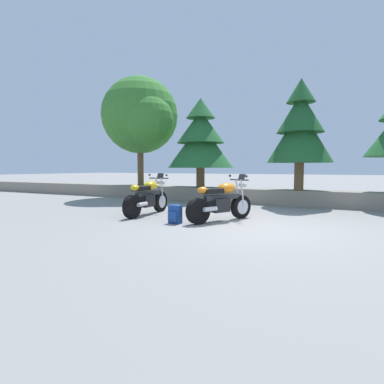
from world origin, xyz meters
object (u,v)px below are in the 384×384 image
object	(u,v)px
motorcycle_orange_centre	(221,202)
leafy_tree_far_left	(142,117)
pine_tree_mid_right	(300,128)
rider_backpack	(175,213)
motorcycle_yellow_near_left	(148,198)
pine_tree_mid_left	(201,139)

from	to	relation	value
motorcycle_orange_centre	leafy_tree_far_left	world-z (taller)	leafy_tree_far_left
pine_tree_mid_right	rider_backpack	bearing A→B (deg)	-114.70
motorcycle_yellow_near_left	pine_tree_mid_right	distance (m)	5.85
motorcycle_yellow_near_left	pine_tree_mid_left	world-z (taller)	pine_tree_mid_left
motorcycle_orange_centre	leafy_tree_far_left	distance (m)	7.62
motorcycle_yellow_near_left	pine_tree_mid_left	xyz separation A→B (m)	(-0.25, 4.22, 2.05)
motorcycle_yellow_near_left	motorcycle_orange_centre	xyz separation A→B (m)	(2.28, -0.08, 0.00)
motorcycle_yellow_near_left	leafy_tree_far_left	world-z (taller)	leafy_tree_far_left
leafy_tree_far_left	motorcycle_yellow_near_left	bearing A→B (deg)	-53.25
motorcycle_orange_centre	pine_tree_mid_right	world-z (taller)	pine_tree_mid_right
pine_tree_mid_left	rider_backpack	bearing A→B (deg)	-72.15
pine_tree_mid_left	motorcycle_yellow_near_left	bearing A→B (deg)	-86.60
motorcycle_orange_centre	pine_tree_mid_right	distance (m)	4.85
motorcycle_orange_centre	pine_tree_mid_left	bearing A→B (deg)	120.53
rider_backpack	leafy_tree_far_left	xyz separation A→B (m)	(-4.55, 5.13, 3.39)
pine_tree_mid_right	leafy_tree_far_left	bearing A→B (deg)	177.98
leafy_tree_far_left	pine_tree_mid_left	bearing A→B (deg)	-0.20
motorcycle_yellow_near_left	rider_backpack	bearing A→B (deg)	-32.68
pine_tree_mid_left	pine_tree_mid_right	world-z (taller)	pine_tree_mid_right
motorcycle_yellow_near_left	rider_backpack	world-z (taller)	motorcycle_yellow_near_left
rider_backpack	motorcycle_orange_centre	bearing A→B (deg)	42.54
motorcycle_yellow_near_left	rider_backpack	size ratio (longest dim) A/B	4.39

